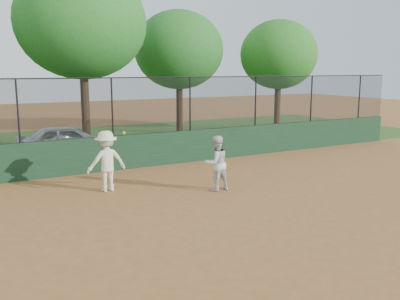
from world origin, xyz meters
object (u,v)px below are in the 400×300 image
parked_car (69,142)px  tree_2 (82,22)px  player_second (216,163)px  player_main (107,161)px  tree_3 (179,50)px  tree_4 (279,55)px

parked_car → tree_2: (1.14, 1.65, 4.72)m
player_second → player_main: size_ratio=0.92×
player_second → player_main: bearing=-31.7°
player_second → tree_3: (4.32, 10.96, 3.66)m
tree_3 → tree_4: bearing=-20.1°
player_second → player_main: 3.14m
player_second → tree_4: 13.59m
tree_2 → tree_3: bearing=23.4°
tree_4 → player_main: bearing=-148.3°
tree_2 → tree_3: size_ratio=1.19×
parked_car → tree_3: 8.93m
player_second → tree_2: size_ratio=0.21×
tree_4 → parked_car: bearing=-169.5°
tree_2 → tree_3: 6.37m
player_second → tree_2: 9.73m
parked_car → player_main: (-0.17, -5.33, 0.20)m
parked_car → tree_4: bearing=-68.7°
player_second → tree_4: tree_4 is taller
player_second → player_main: player_main is taller
player_second → tree_2: tree_2 is taller
parked_car → tree_4: size_ratio=0.64×
player_second → tree_3: bearing=-115.3°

